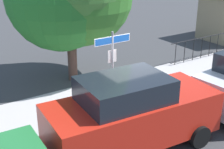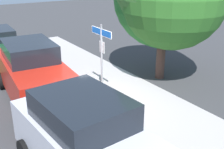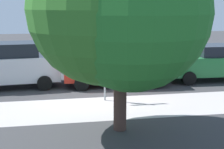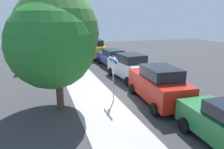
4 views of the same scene
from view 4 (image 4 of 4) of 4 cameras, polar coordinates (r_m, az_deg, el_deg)
ground_plane at (r=12.59m, az=1.59°, el=-6.45°), size 60.00×60.00×0.00m
sidewalk_strip at (r=14.06m, az=-6.26°, el=-4.22°), size 24.00×2.60×0.00m
street_sign at (r=11.61m, az=0.36°, el=1.29°), size 1.33×0.07×2.65m
shade_tree at (r=10.85m, az=-15.27°, el=9.19°), size 4.91×4.52×6.04m
car_red at (r=11.99m, az=12.36°, el=-2.68°), size 4.79×2.31×2.09m
car_silver at (r=16.27m, az=4.76°, el=2.13°), size 4.55×2.32×2.00m
car_blue at (r=20.77m, az=0.05°, el=4.58°), size 4.72×2.09×1.68m
car_yellow at (r=25.14m, az=-4.61°, el=6.85°), size 4.50×2.29×2.18m
iron_fence at (r=17.72m, az=-12.44°, el=1.43°), size 4.08×0.04×1.07m
utility_shed at (r=21.43m, az=-17.85°, el=5.75°), size 3.08×3.16×2.82m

